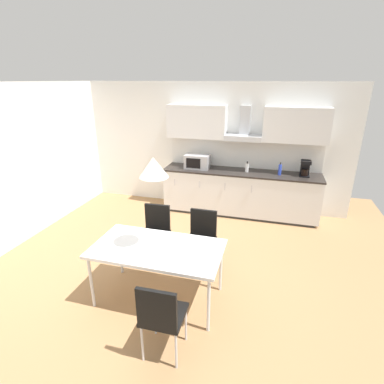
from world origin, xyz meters
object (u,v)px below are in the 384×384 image
microwave (197,161)px  bottle_white (247,167)px  bottle_blue (280,170)px  dining_table (157,251)px  coffee_maker (305,168)px  chair_near_right (161,314)px  chair_far_right (202,234)px  pendant_lamp (153,167)px  chair_far_left (156,228)px

microwave → bottle_white: bearing=-0.3°
bottle_blue → dining_table: (-1.36, -2.79, -0.32)m
coffee_maker → chair_near_right: 3.96m
chair_near_right → chair_far_right: bearing=90.0°
coffee_maker → pendant_lamp: 3.44m
microwave → chair_far_right: 2.18m
bottle_white → pendant_lamp: bearing=-104.8°
chair_far_left → bottle_blue: bearing=49.5°
bottle_white → chair_far_right: (-0.40, -2.03, -0.45)m
microwave → chair_far_right: microwave is taller
microwave → chair_far_right: size_ratio=0.55×
pendant_lamp → coffee_maker: bearing=57.7°
bottle_white → bottle_blue: 0.62m
chair_far_right → chair_far_left: bearing=-180.0°
microwave → dining_table: microwave is taller
chair_far_left → chair_far_right: bearing=0.0°
bottle_blue → dining_table: bearing=-115.9°
coffee_maker → bottle_blue: size_ratio=1.23×
microwave → chair_near_right: size_ratio=0.55×
bottle_white → microwave: bearing=179.7°
bottle_blue → chair_far_right: size_ratio=0.28×
coffee_maker → bottle_blue: 0.45m
dining_table → chair_far_right: (0.35, 0.80, -0.15)m
chair_far_right → chair_near_right: bearing=-90.0°
bottle_white → bottle_blue: (0.62, -0.03, 0.01)m
chair_near_right → chair_far_right: same height
microwave → bottle_blue: microwave is taller
pendant_lamp → chair_far_right: bearing=66.4°
coffee_maker → bottle_white: size_ratio=1.43×
dining_table → chair_far_right: chair_far_right is taller
coffee_maker → bottle_white: 1.06m
microwave → bottle_blue: size_ratio=1.97×
dining_table → pendant_lamp: bearing=116.6°
microwave → pendant_lamp: (0.25, -2.83, 0.67)m
pendant_lamp → bottle_white: bearing=75.2°
microwave → pendant_lamp: size_ratio=1.50×
chair_near_right → pendant_lamp: pendant_lamp is taller
chair_near_right → pendant_lamp: (-0.35, 0.80, 1.18)m
pendant_lamp → chair_far_left: bearing=113.8°
microwave → chair_far_left: size_ratio=0.55×
bottle_blue → chair_far_right: bottle_blue is taller
bottle_blue → pendant_lamp: pendant_lamp is taller
pendant_lamp → microwave: bearing=95.1°
microwave → chair_near_right: microwave is taller
dining_table → pendant_lamp: pendant_lamp is taller
bottle_blue → chair_far_left: (-1.71, -2.00, -0.47)m
chair_far_right → microwave: bearing=106.5°
coffee_maker → pendant_lamp: (-1.80, -2.85, 0.66)m
chair_far_left → coffee_maker: bearing=43.7°
coffee_maker → chair_far_left: bearing=-136.3°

